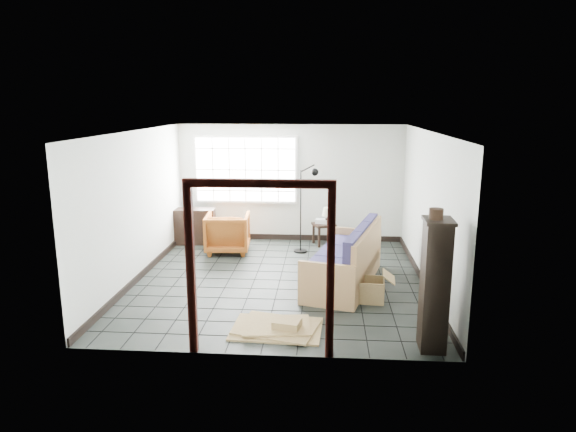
# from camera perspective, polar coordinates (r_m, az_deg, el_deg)

# --- Properties ---
(ground) EXTENTS (5.50, 5.50, 0.00)m
(ground) POSITION_cam_1_polar(r_m,az_deg,el_deg) (9.12, -0.90, -7.14)
(ground) COLOR black
(ground) RESTS_ON ground
(room_shell) EXTENTS (5.02, 5.52, 2.61)m
(room_shell) POSITION_cam_1_polar(r_m,az_deg,el_deg) (8.73, -0.92, 3.36)
(room_shell) COLOR silver
(room_shell) RESTS_ON ground
(window_panel) EXTENTS (2.32, 0.08, 1.52)m
(window_panel) POSITION_cam_1_polar(r_m,az_deg,el_deg) (11.49, -4.73, 5.15)
(window_panel) COLOR silver
(window_panel) RESTS_ON ground
(doorway_trim) EXTENTS (1.80, 0.08, 2.20)m
(doorway_trim) POSITION_cam_1_polar(r_m,az_deg,el_deg) (6.14, -3.17, -3.48)
(doorway_trim) COLOR #34100B
(doorway_trim) RESTS_ON ground
(futon_sofa) EXTENTS (1.47, 2.51, 1.05)m
(futon_sofa) POSITION_cam_1_polar(r_m,az_deg,el_deg) (8.88, 6.67, -5.21)
(futon_sofa) COLOR #A9854C
(futon_sofa) RESTS_ON ground
(armchair) EXTENTS (0.94, 0.89, 0.90)m
(armchair) POSITION_cam_1_polar(r_m,az_deg,el_deg) (10.74, -6.73, -1.66)
(armchair) COLOR brown
(armchair) RESTS_ON ground
(side_table) EXTENTS (0.57, 0.57, 0.48)m
(side_table) POSITION_cam_1_polar(r_m,az_deg,el_deg) (11.24, 4.00, -1.25)
(side_table) COLOR black
(side_table) RESTS_ON ground
(table_lamp) EXTENTS (0.25, 0.25, 0.37)m
(table_lamp) POSITION_cam_1_polar(r_m,az_deg,el_deg) (11.12, 4.40, 0.37)
(table_lamp) COLOR black
(table_lamp) RESTS_ON side_table
(projector) EXTENTS (0.29, 0.24, 0.09)m
(projector) POSITION_cam_1_polar(r_m,az_deg,el_deg) (11.23, 3.76, -0.58)
(projector) COLOR silver
(projector) RESTS_ON side_table
(floor_lamp) EXTENTS (0.56, 0.36, 1.84)m
(floor_lamp) POSITION_cam_1_polar(r_m,az_deg,el_deg) (10.54, 2.16, 1.11)
(floor_lamp) COLOR black
(floor_lamp) RESTS_ON ground
(console_shelf) EXTENTS (1.03, 0.48, 0.78)m
(console_shelf) POSITION_cam_1_polar(r_m,az_deg,el_deg) (11.53, -10.60, -1.12)
(console_shelf) COLOR black
(console_shelf) RESTS_ON ground
(tall_shelf) EXTENTS (0.37, 0.47, 1.69)m
(tall_shelf) POSITION_cam_1_polar(r_m,az_deg,el_deg) (6.68, 16.00, -7.29)
(tall_shelf) COLOR black
(tall_shelf) RESTS_ON ground
(pot) EXTENTS (0.22, 0.22, 0.13)m
(pot) POSITION_cam_1_polar(r_m,az_deg,el_deg) (6.44, 16.13, 0.24)
(pot) COLOR black
(pot) RESTS_ON tall_shelf
(open_box) EXTENTS (0.88, 0.49, 0.48)m
(open_box) POSITION_cam_1_polar(r_m,az_deg,el_deg) (8.29, 8.78, -8.08)
(open_box) COLOR olive
(open_box) RESTS_ON ground
(cardboard_pile) EXTENTS (1.27, 1.04, 0.18)m
(cardboard_pile) POSITION_cam_1_polar(r_m,az_deg,el_deg) (7.23, -1.10, -12.21)
(cardboard_pile) COLOR olive
(cardboard_pile) RESTS_ON ground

